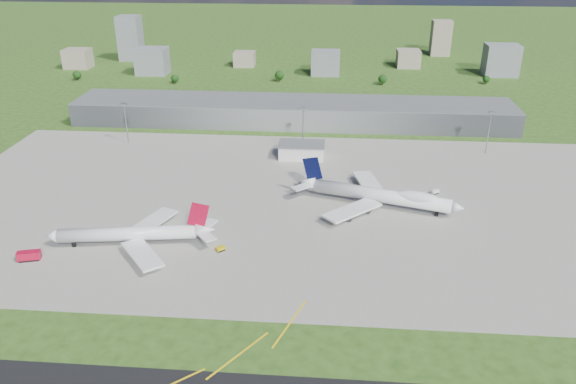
# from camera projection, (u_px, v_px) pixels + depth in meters

# --- Properties ---
(ground) EXTENTS (1400.00, 1400.00, 0.00)m
(ground) POSITION_uv_depth(u_px,v_px,m) (291.00, 129.00, 377.58)
(ground) COLOR #284816
(ground) RESTS_ON ground
(apron) EXTENTS (360.00, 190.00, 0.08)m
(apron) POSITION_uv_depth(u_px,v_px,m) (295.00, 201.00, 277.52)
(apron) COLOR gray
(apron) RESTS_ON ground
(terminal) EXTENTS (300.00, 42.00, 15.00)m
(terminal) POSITION_uv_depth(u_px,v_px,m) (293.00, 112.00, 387.95)
(terminal) COLOR slate
(terminal) RESTS_ON ground
(ops_building) EXTENTS (26.00, 16.00, 8.00)m
(ops_building) POSITION_uv_depth(u_px,v_px,m) (302.00, 151.00, 330.02)
(ops_building) COLOR silver
(ops_building) RESTS_ON ground
(mast_west) EXTENTS (3.50, 2.00, 25.90)m
(mast_west) POSITION_uv_depth(u_px,v_px,m) (125.00, 116.00, 345.65)
(mast_west) COLOR gray
(mast_west) RESTS_ON ground
(mast_center) EXTENTS (3.50, 2.00, 25.90)m
(mast_center) POSITION_uv_depth(u_px,v_px,m) (303.00, 120.00, 337.76)
(mast_center) COLOR gray
(mast_center) RESTS_ON ground
(mast_east) EXTENTS (3.50, 2.00, 25.90)m
(mast_east) POSITION_uv_depth(u_px,v_px,m) (490.00, 125.00, 329.87)
(mast_east) COLOR gray
(mast_east) RESTS_ON ground
(airliner_red_twin) EXTENTS (70.55, 54.51, 19.39)m
(airliner_red_twin) POSITION_uv_depth(u_px,v_px,m) (134.00, 234.00, 236.96)
(airliner_red_twin) COLOR white
(airliner_red_twin) RESTS_ON ground
(airliner_blue_quad) EXTENTS (79.15, 60.77, 21.13)m
(airliner_blue_quad) POSITION_uv_depth(u_px,v_px,m) (381.00, 196.00, 269.71)
(airliner_blue_quad) COLOR white
(airliner_blue_quad) RESTS_ON ground
(fire_truck) EXTENTS (9.56, 5.63, 3.94)m
(fire_truck) POSITION_uv_depth(u_px,v_px,m) (29.00, 256.00, 227.20)
(fire_truck) COLOR #A80C28
(fire_truck) RESTS_ON ground
(tug_yellow) EXTENTS (4.35, 4.23, 1.90)m
(tug_yellow) POSITION_uv_depth(u_px,v_px,m) (220.00, 249.00, 234.18)
(tug_yellow) COLOR #BBA00B
(tug_yellow) RESTS_ON ground
(van_white_near) EXTENTS (2.91, 5.35, 2.59)m
(van_white_near) POSITION_uv_depth(u_px,v_px,m) (361.00, 210.00, 266.32)
(van_white_near) COLOR silver
(van_white_near) RESTS_ON ground
(van_white_far) EXTENTS (4.37, 3.70, 2.13)m
(van_white_far) POSITION_uv_depth(u_px,v_px,m) (435.00, 192.00, 284.81)
(van_white_far) COLOR silver
(van_white_far) RESTS_ON ground
(bldg_far_w) EXTENTS (24.00, 20.00, 18.00)m
(bldg_far_w) POSITION_uv_depth(u_px,v_px,m) (78.00, 58.00, 543.05)
(bldg_far_w) COLOR gray
(bldg_far_w) RESTS_ON ground
(bldg_w) EXTENTS (28.00, 22.00, 24.00)m
(bldg_w) POSITION_uv_depth(u_px,v_px,m) (152.00, 61.00, 517.98)
(bldg_w) COLOR slate
(bldg_w) RESTS_ON ground
(bldg_cw) EXTENTS (20.00, 18.00, 14.00)m
(bldg_cw) POSITION_uv_depth(u_px,v_px,m) (244.00, 59.00, 550.48)
(bldg_cw) COLOR gray
(bldg_cw) RESTS_ON ground
(bldg_c) EXTENTS (26.00, 20.00, 22.00)m
(bldg_c) POSITION_uv_depth(u_px,v_px,m) (326.00, 63.00, 515.95)
(bldg_c) COLOR slate
(bldg_c) RESTS_ON ground
(bldg_ce) EXTENTS (22.00, 24.00, 16.00)m
(bldg_ce) POSITION_uv_depth(u_px,v_px,m) (408.00, 58.00, 547.60)
(bldg_ce) COLOR gray
(bldg_ce) RESTS_ON ground
(bldg_e) EXTENTS (30.00, 22.00, 28.00)m
(bldg_e) POSITION_uv_depth(u_px,v_px,m) (501.00, 60.00, 512.23)
(bldg_e) COLOR slate
(bldg_e) RESTS_ON ground
(bldg_tall_w) EXTENTS (22.00, 20.00, 44.00)m
(bldg_tall_w) POSITION_uv_depth(u_px,v_px,m) (130.00, 38.00, 570.79)
(bldg_tall_w) COLOR slate
(bldg_tall_w) RESTS_ON ground
(bldg_tall_e) EXTENTS (20.00, 18.00, 36.00)m
(bldg_tall_e) POSITION_uv_depth(u_px,v_px,m) (441.00, 38.00, 594.67)
(bldg_tall_e) COLOR gray
(bldg_tall_e) RESTS_ON ground
(tree_far_w) EXTENTS (7.20, 7.20, 8.80)m
(tree_far_w) POSITION_uv_depth(u_px,v_px,m) (77.00, 75.00, 498.08)
(tree_far_w) COLOR #382314
(tree_far_w) RESTS_ON ground
(tree_w) EXTENTS (6.75, 6.75, 8.25)m
(tree_w) POSITION_uv_depth(u_px,v_px,m) (175.00, 78.00, 487.25)
(tree_w) COLOR #382314
(tree_w) RESTS_ON ground
(tree_c) EXTENTS (8.10, 8.10, 9.90)m
(tree_c) POSITION_uv_depth(u_px,v_px,m) (279.00, 75.00, 493.92)
(tree_c) COLOR #382314
(tree_c) RESTS_ON ground
(tree_e) EXTENTS (7.65, 7.65, 9.35)m
(tree_e) POSITION_uv_depth(u_px,v_px,m) (383.00, 79.00, 483.09)
(tree_e) COLOR #382314
(tree_e) RESTS_ON ground
(tree_far_e) EXTENTS (6.30, 6.30, 7.70)m
(tree_far_e) POSITION_uv_depth(u_px,v_px,m) (486.00, 79.00, 486.08)
(tree_far_e) COLOR #382314
(tree_far_e) RESTS_ON ground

